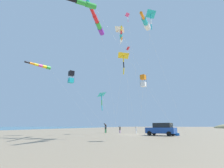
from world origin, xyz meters
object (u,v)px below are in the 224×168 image
(person_child_grey_jacket, at_px, (120,129))
(kite_box_green_low_center, at_px, (143,81))
(person_adult_flyer, at_px, (106,128))
(kite_delta_long_streamer_left, at_px, (101,95))
(kite_delta_blue_topmost, at_px, (128,49))
(kite_delta_striped_overhead, at_px, (123,56))
(kite_windsock_orange_high_right, at_px, (98,24))
(kite_delta_white_trailing, at_px, (150,14))
(kite_windsock_teal_far_right, at_px, (121,37))
(kite_box_long_streamer_right, at_px, (71,77))
(kite_windsock_checkered_midright, at_px, (42,66))
(person_child_green_jacket, at_px, (136,129))
(kite_delta_black_fish_shape, at_px, (120,30))
(kite_windsock_rainbow_low_near, at_px, (82,3))
(parked_car, at_px, (161,129))
(kite_windsock_purple_drifting, at_px, (146,23))
(cooler_box, at_px, (177,134))
(kite_delta_magenta_far_left, at_px, (127,16))

(person_child_grey_jacket, bearing_deg, kite_box_green_low_center, -72.17)
(person_adult_flyer, xyz_separation_m, kite_delta_long_streamer_left, (0.35, -4.96, 6.11))
(kite_delta_blue_topmost, height_order, kite_delta_striped_overhead, kite_delta_blue_topmost)
(person_child_grey_jacket, bearing_deg, kite_delta_blue_topmost, -66.30)
(person_adult_flyer, relative_size, kite_windsock_orange_high_right, 0.11)
(kite_delta_white_trailing, relative_size, kite_windsock_teal_far_right, 1.20)
(kite_box_long_streamer_right, relative_size, kite_windsock_checkered_midright, 0.66)
(person_child_green_jacket, relative_size, kite_delta_black_fish_shape, 0.09)
(kite_delta_blue_topmost, height_order, kite_box_green_low_center, kite_delta_blue_topmost)
(kite_windsock_rainbow_low_near, bearing_deg, kite_delta_striped_overhead, 60.05)
(parked_car, height_order, kite_windsock_teal_far_right, kite_windsock_teal_far_right)
(kite_windsock_purple_drifting, xyz_separation_m, kite_windsock_orange_high_right, (-7.56, 4.05, 3.75))
(kite_delta_white_trailing, xyz_separation_m, kite_box_green_low_center, (-1.53, -6.21, -12.65))
(person_adult_flyer, distance_m, kite_windsock_rainbow_low_near, 24.74)
(kite_windsock_orange_high_right, height_order, kite_delta_long_streamer_left, kite_windsock_orange_high_right)
(kite_delta_long_streamer_left, bearing_deg, kite_delta_black_fish_shape, -55.60)
(kite_delta_blue_topmost, bearing_deg, kite_windsock_checkered_midright, -164.38)
(person_child_green_jacket, xyz_separation_m, kite_delta_striped_overhead, (-0.42, -13.13, 9.67))
(kite_box_long_streamer_right, bearing_deg, kite_delta_striped_overhead, -27.93)
(kite_windsock_teal_far_right, xyz_separation_m, kite_delta_striped_overhead, (0.67, -2.98, -4.56))
(parked_car, relative_size, kite_box_green_low_center, 0.33)
(kite_box_long_streamer_right, height_order, kite_windsock_orange_high_right, kite_windsock_orange_high_right)
(cooler_box, height_order, kite_windsock_purple_drifting, kite_windsock_purple_drifting)
(kite_windsock_orange_high_right, distance_m, kite_delta_long_streamer_left, 12.72)
(kite_delta_black_fish_shape, xyz_separation_m, kite_box_long_streamer_right, (-9.05, 2.62, -6.41))
(kite_delta_blue_topmost, relative_size, kite_box_green_low_center, 1.11)
(kite_windsock_purple_drifting, height_order, kite_delta_blue_topmost, kite_delta_blue_topmost)
(kite_delta_white_trailing, bearing_deg, person_child_grey_jacket, 122.97)
(person_child_green_jacket, distance_m, kite_delta_magenta_far_left, 20.85)
(parked_car, relative_size, kite_windsock_purple_drifting, 0.32)
(kite_delta_white_trailing, distance_m, kite_windsock_rainbow_low_near, 13.07)
(kite_delta_white_trailing, bearing_deg, kite_delta_long_streamer_left, 147.83)
(person_adult_flyer, height_order, kite_windsock_purple_drifting, kite_windsock_purple_drifting)
(kite_box_green_low_center, bearing_deg, person_child_green_jacket, 97.54)
(person_adult_flyer, distance_m, kite_delta_magenta_far_left, 22.15)
(person_adult_flyer, xyz_separation_m, person_child_green_jacket, (6.47, -1.54, -0.31))
(kite_windsock_rainbow_low_near, relative_size, kite_delta_blue_topmost, 0.94)
(person_adult_flyer, bearing_deg, kite_delta_long_streamer_left, -86.00)
(kite_box_long_streamer_right, height_order, kite_delta_blue_topmost, kite_delta_blue_topmost)
(kite_windsock_rainbow_low_near, distance_m, kite_delta_magenta_far_left, 12.56)
(kite_windsock_teal_far_right, xyz_separation_m, kite_delta_magenta_far_left, (0.88, 1.59, 4.78))
(kite_delta_white_trailing, relative_size, kite_delta_long_streamer_left, 2.48)
(cooler_box, distance_m, person_adult_flyer, 15.13)
(kite_delta_blue_topmost, height_order, kite_delta_magenta_far_left, kite_delta_magenta_far_left)
(cooler_box, relative_size, kite_windsock_checkered_midright, 0.04)
(kite_windsock_orange_high_right, bearing_deg, cooler_box, 21.18)
(person_child_green_jacket, relative_size, kite_delta_long_streamer_left, 0.18)
(kite_delta_white_trailing, bearing_deg, kite_windsock_orange_high_right, -172.51)
(kite_delta_striped_overhead, distance_m, kite_windsock_checkered_midright, 15.73)
(kite_windsock_purple_drifting, relative_size, kite_delta_long_streamer_left, 1.86)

